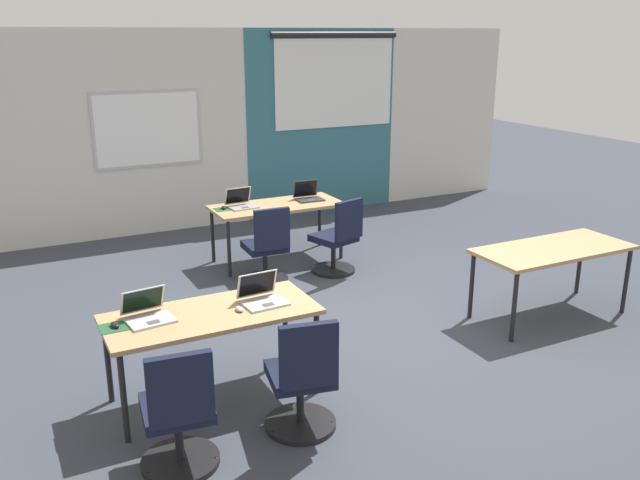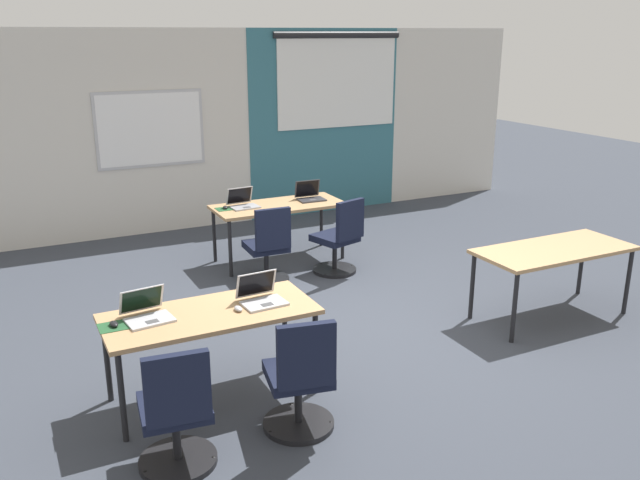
% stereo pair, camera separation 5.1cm
% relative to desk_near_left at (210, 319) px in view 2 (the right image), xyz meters
% --- Properties ---
extents(ground_plane, '(24.00, 24.00, 0.00)m').
position_rel_desk_near_left_xyz_m(ground_plane, '(1.75, 0.60, -0.66)').
color(ground_plane, '#383D47').
extents(back_wall_assembly, '(10.00, 0.27, 2.80)m').
position_rel_desk_near_left_xyz_m(back_wall_assembly, '(1.78, 4.80, 0.75)').
color(back_wall_assembly, silver).
rests_on(back_wall_assembly, ground).
extents(desk_near_left, '(1.60, 0.70, 0.72)m').
position_rel_desk_near_left_xyz_m(desk_near_left, '(0.00, 0.00, 0.00)').
color(desk_near_left, tan).
rests_on(desk_near_left, ground).
extents(desk_near_right, '(1.60, 0.70, 0.72)m').
position_rel_desk_near_left_xyz_m(desk_near_right, '(3.50, 0.00, 0.00)').
color(desk_near_right, tan).
rests_on(desk_near_right, ground).
extents(desk_far_center, '(1.60, 0.70, 0.72)m').
position_rel_desk_near_left_xyz_m(desk_far_center, '(1.75, 2.80, 0.00)').
color(desk_far_center, tan).
rests_on(desk_far_center, ground).
extents(laptop_near_left_inner, '(0.35, 0.32, 0.23)m').
position_rel_desk_near_left_xyz_m(laptop_near_left_inner, '(0.42, 0.00, 0.11)').
color(laptop_near_left_inner, '#B7B7BC').
rests_on(laptop_near_left_inner, desk_near_left).
extents(mouse_near_left_inner, '(0.06, 0.10, 0.03)m').
position_rel_desk_near_left_xyz_m(mouse_near_left_inner, '(0.20, -0.07, 0.08)').
color(mouse_near_left_inner, '#B2B2B7').
rests_on(mouse_near_left_inner, desk_near_left).
extents(chair_near_left_inner, '(0.52, 0.57, 0.92)m').
position_rel_desk_near_left_xyz_m(chair_near_left_inner, '(0.41, -0.74, -0.28)').
color(chair_near_left_inner, black).
rests_on(chair_near_left_inner, ground).
extents(laptop_far_left, '(0.35, 0.33, 0.23)m').
position_rel_desk_near_left_xyz_m(laptop_far_left, '(1.32, 2.87, 0.11)').
color(laptop_far_left, '#9E9EA3').
rests_on(laptop_far_left, desk_far_center).
extents(mousepad_far_left, '(0.22, 0.19, 0.00)m').
position_rel_desk_near_left_xyz_m(mousepad_far_left, '(1.09, 2.87, 0.06)').
color(mousepad_far_left, '#23512D').
rests_on(mousepad_far_left, desk_far_center).
extents(mouse_far_left, '(0.07, 0.11, 0.03)m').
position_rel_desk_near_left_xyz_m(mouse_far_left, '(1.09, 2.87, 0.08)').
color(mouse_far_left, black).
rests_on(mouse_far_left, mousepad_far_left).
extents(chair_far_left, '(0.52, 0.55, 0.92)m').
position_rel_desk_near_left_xyz_m(chair_far_left, '(1.32, 2.11, -0.28)').
color(chair_far_left, black).
rests_on(chair_far_left, ground).
extents(laptop_far_right, '(0.34, 0.29, 0.23)m').
position_rel_desk_near_left_xyz_m(laptop_far_right, '(2.20, 2.85, 0.11)').
color(laptop_far_right, '#333338').
rests_on(laptop_far_right, desk_far_center).
extents(chair_far_right, '(0.55, 0.60, 0.92)m').
position_rel_desk_near_left_xyz_m(chair_far_right, '(2.20, 2.05, -0.28)').
color(chair_far_right, black).
rests_on(chair_far_right, ground).
extents(laptop_near_left_end, '(0.37, 0.36, 0.22)m').
position_rel_desk_near_left_xyz_m(laptop_near_left_end, '(-0.45, 0.08, 0.11)').
color(laptop_near_left_end, '#B7B7BC').
rests_on(laptop_near_left_end, desk_near_left).
extents(mousepad_near_left_end, '(0.22, 0.19, 0.00)m').
position_rel_desk_near_left_xyz_m(mousepad_near_left_end, '(-0.70, 0.05, 0.06)').
color(mousepad_near_left_end, '#23512D').
rests_on(mousepad_near_left_end, desk_near_left).
extents(mouse_near_left_end, '(0.07, 0.11, 0.03)m').
position_rel_desk_near_left_xyz_m(mouse_near_left_end, '(-0.70, 0.05, 0.08)').
color(mouse_near_left_end, black).
rests_on(mouse_near_left_end, mousepad_near_left_end).
extents(chair_near_left_end, '(0.52, 0.56, 0.92)m').
position_rel_desk_near_left_xyz_m(chair_near_left_end, '(-0.49, -0.78, -0.28)').
color(chair_near_left_end, black).
rests_on(chair_near_left_end, ground).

